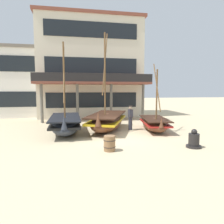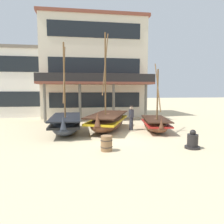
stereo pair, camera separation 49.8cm
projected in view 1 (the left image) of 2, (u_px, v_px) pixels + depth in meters
name	position (u px, v px, depth m)	size (l,w,h in m)	color
ground_plane	(115.00, 138.00, 12.05)	(120.00, 120.00, 0.00)	#CCB78E
fishing_boat_near_left	(155.00, 124.00, 14.13)	(2.11, 3.97, 4.55)	brown
fishing_boat_centre_large	(107.00, 121.00, 14.22)	(3.61, 5.42, 6.46)	brown
fishing_boat_far_right	(65.00, 124.00, 13.28)	(1.86, 4.89, 5.58)	#2D333D
fisherman_by_hull	(130.00, 118.00, 14.41)	(0.28, 0.39, 1.68)	#33333D
capstan_winch	(194.00, 140.00, 9.98)	(0.72, 0.72, 0.90)	black
wooden_barrel	(110.00, 143.00, 9.42)	(0.56, 0.56, 0.70)	olive
harbor_building_main	(90.00, 69.00, 22.65)	(10.77, 8.44, 10.14)	beige
harbor_building_annex	(11.00, 83.00, 22.95)	(7.85, 6.89, 7.09)	white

